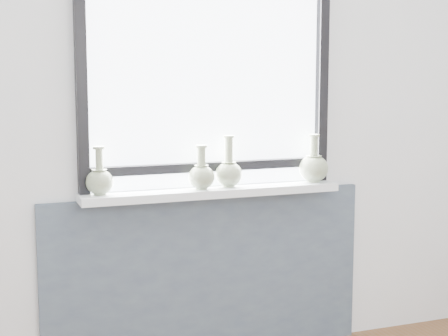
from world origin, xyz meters
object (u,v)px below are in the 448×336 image
object	(u,v)px
vase_b	(201,175)
vase_a	(100,180)
windowsill	(213,192)
vase_d	(314,167)
vase_c	(229,171)

from	to	relation	value
vase_b	vase_a	bearing A→B (deg)	178.10
vase_a	windowsill	bearing A→B (deg)	0.11
windowsill	vase_d	size ratio (longest dim) A/B	5.27
vase_d	windowsill	bearing A→B (deg)	179.85
vase_b	vase_d	size ratio (longest dim) A/B	0.87
windowsill	vase_a	bearing A→B (deg)	-179.89
vase_b	vase_d	xyz separation A→B (m)	(0.62, 0.02, 0.01)
vase_a	vase_b	distance (m)	0.50
vase_b	vase_c	distance (m)	0.15
windowsill	vase_d	xyz separation A→B (m)	(0.56, -0.00, 0.10)
vase_c	windowsill	bearing A→B (deg)	-175.26
vase_b	vase_c	size ratio (longest dim) A/B	0.84
vase_a	vase_c	size ratio (longest dim) A/B	0.88
vase_a	vase_c	distance (m)	0.65
vase_d	vase_a	bearing A→B (deg)	179.98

